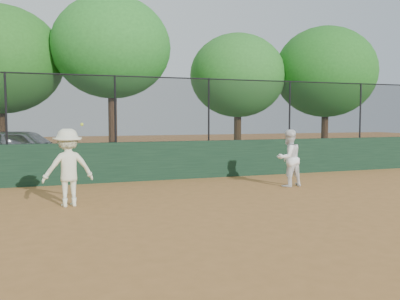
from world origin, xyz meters
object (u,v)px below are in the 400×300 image
object	(u,v)px
tree_2	(112,47)
tree_4	(326,72)
tree_3	(238,76)
parked_car	(23,149)
player_second	(289,158)
tree_1	(0,60)
player_main	(68,168)

from	to	relation	value
tree_2	tree_4	world-z (taller)	tree_2
tree_3	parked_car	bearing A→B (deg)	-168.52
player_second	tree_1	size ratio (longest dim) A/B	0.25
tree_4	player_main	bearing A→B (deg)	-145.72
parked_car	player_main	size ratio (longest dim) A/B	2.46
parked_car	player_main	distance (m)	8.02
tree_2	tree_4	xyz separation A→B (m)	(10.78, 0.34, -0.60)
player_second	tree_4	distance (m)	11.39
player_main	tree_4	xyz separation A→B (m)	(13.15, 8.96, 3.37)
parked_car	tree_1	distance (m)	4.14
player_main	tree_2	world-z (taller)	tree_2
tree_1	tree_4	bearing A→B (deg)	-3.75
player_second	tree_2	world-z (taller)	tree_2
tree_4	player_second	bearing A→B (deg)	-130.96
parked_car	player_second	distance (m)	10.14
tree_3	tree_4	distance (m)	4.53
tree_1	tree_2	size ratio (longest dim) A/B	0.94
parked_car	tree_1	world-z (taller)	tree_1
tree_1	tree_2	world-z (taller)	tree_2
parked_car	tree_4	distance (m)	14.72
parked_car	tree_2	bearing A→B (deg)	-55.74
player_main	tree_2	distance (m)	9.78
player_second	player_main	xyz separation A→B (m)	(-6.02, -0.75, 0.05)
player_second	tree_3	size ratio (longest dim) A/B	0.27
tree_2	tree_3	distance (m)	6.54
player_main	tree_4	bearing A→B (deg)	34.28
parked_car	player_main	bearing A→B (deg)	-148.62
tree_2	tree_4	distance (m)	10.80
tree_1	tree_2	bearing A→B (deg)	-17.11
tree_2	tree_3	world-z (taller)	tree_2
player_second	tree_2	distance (m)	9.56
player_main	tree_3	distance (m)	13.60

